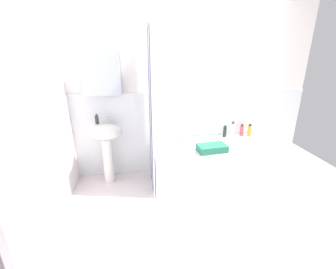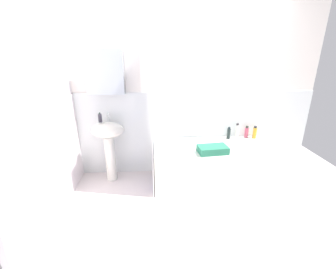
{
  "view_description": "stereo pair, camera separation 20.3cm",
  "coord_description": "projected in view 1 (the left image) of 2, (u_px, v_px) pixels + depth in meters",
  "views": [
    {
      "loc": [
        -0.66,
        -1.84,
        1.72
      ],
      "look_at": [
        -0.3,
        0.71,
        0.78
      ],
      "focal_mm": 24.32,
      "sensor_mm": 36.0,
      "label": 1
    },
    {
      "loc": [
        -0.46,
        -1.86,
        1.72
      ],
      "look_at": [
        -0.3,
        0.71,
        0.78
      ],
      "focal_mm": 24.32,
      "sensor_mm": 36.0,
      "label": 2
    }
  ],
  "objects": [
    {
      "name": "soap_dispenser",
      "position": [
        97.0,
        119.0,
        2.92
      ],
      "size": [
        0.05,
        0.05,
        0.13
      ],
      "color": "#2A2832",
      "rests_on": "sink"
    },
    {
      "name": "faucet",
      "position": [
        105.0,
        118.0,
        2.97
      ],
      "size": [
        0.03,
        0.12,
        0.12
      ],
      "color": "silver",
      "rests_on": "sink"
    },
    {
      "name": "ground_plane",
      "position": [
        206.0,
        227.0,
        2.4
      ],
      "size": [
        4.8,
        5.6,
        0.04
      ],
      "primitive_type": "cube",
      "color": "silver"
    },
    {
      "name": "shampoo_bottle",
      "position": [
        225.0,
        132.0,
        3.3
      ],
      "size": [
        0.05,
        0.05,
        0.17
      ],
      "color": "#253130",
      "rests_on": "bathtub"
    },
    {
      "name": "towel_folded",
      "position": [
        212.0,
        148.0,
        2.84
      ],
      "size": [
        0.38,
        0.24,
        0.09
      ],
      "primitive_type": "cube",
      "rotation": [
        0.0,
        0.0,
        0.1
      ],
      "color": "#297457",
      "rests_on": "bathtub"
    },
    {
      "name": "sink",
      "position": [
        106.0,
        141.0,
        2.99
      ],
      "size": [
        0.44,
        0.34,
        0.84
      ],
      "color": "silver",
      "rests_on": "ground_plane"
    },
    {
      "name": "conditioner_bottle",
      "position": [
        249.0,
        130.0,
        3.35
      ],
      "size": [
        0.05,
        0.05,
        0.18
      ],
      "color": "gold",
      "rests_on": "bathtub"
    },
    {
      "name": "wall_back_tiled",
      "position": [
        179.0,
        96.0,
        3.17
      ],
      "size": [
        3.6,
        0.18,
        2.4
      ],
      "color": "white",
      "rests_on": "ground_plane"
    },
    {
      "name": "wall_left_tiled",
      "position": [
        39.0,
        120.0,
        2.12
      ],
      "size": [
        0.07,
        1.81,
        2.4
      ],
      "color": "white",
      "rests_on": "ground_plane"
    },
    {
      "name": "bathtub",
      "position": [
        209.0,
        162.0,
        3.16
      ],
      "size": [
        1.55,
        0.68,
        0.54
      ],
      "primitive_type": "cube",
      "color": "silver",
      "rests_on": "ground_plane"
    },
    {
      "name": "body_wash_bottle",
      "position": [
        242.0,
        130.0,
        3.37
      ],
      "size": [
        0.05,
        0.05,
        0.17
      ],
      "color": "#C44A66",
      "rests_on": "bathtub"
    },
    {
      "name": "lotion_bottle",
      "position": [
        232.0,
        129.0,
        3.35
      ],
      "size": [
        0.05,
        0.05,
        0.21
      ],
      "color": "white",
      "rests_on": "bathtub"
    },
    {
      "name": "shower_curtain",
      "position": [
        151.0,
        114.0,
        2.8
      ],
      "size": [
        0.01,
        0.68,
        2.0
      ],
      "color": "white",
      "rests_on": "ground_plane"
    }
  ]
}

